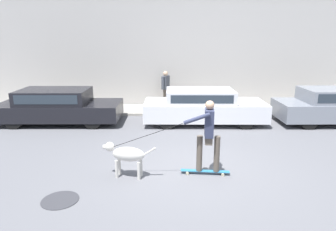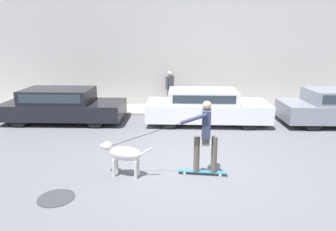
{
  "view_description": "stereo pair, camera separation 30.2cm",
  "coord_description": "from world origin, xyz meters",
  "px_view_note": "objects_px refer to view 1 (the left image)",
  "views": [
    {
      "loc": [
        -0.64,
        -6.68,
        3.08
      ],
      "look_at": [
        -0.7,
        1.55,
        0.95
      ],
      "focal_mm": 32.0,
      "sensor_mm": 36.0,
      "label": 1
    },
    {
      "loc": [
        -0.34,
        -6.67,
        3.08
      ],
      "look_at": [
        -0.7,
        1.55,
        0.95
      ],
      "focal_mm": 32.0,
      "sensor_mm": 36.0,
      "label": 2
    }
  ],
  "objects_px": {
    "parked_car_0": "(59,106)",
    "parked_car_2": "(336,107)",
    "parked_car_1": "(203,107)",
    "dog": "(127,155)",
    "skateboarder": "(208,133)",
    "pedestrian_with_bag": "(166,87)"
  },
  "relations": [
    {
      "from": "parked_car_1",
      "to": "dog",
      "type": "xyz_separation_m",
      "value": [
        -2.21,
        -4.51,
        -0.08
      ]
    },
    {
      "from": "parked_car_0",
      "to": "skateboarder",
      "type": "height_order",
      "value": "skateboarder"
    },
    {
      "from": "parked_car_1",
      "to": "dog",
      "type": "bearing_deg",
      "value": -116.19
    },
    {
      "from": "parked_car_0",
      "to": "skateboarder",
      "type": "xyz_separation_m",
      "value": [
        5.0,
        -4.37,
        0.37
      ]
    },
    {
      "from": "parked_car_0",
      "to": "parked_car_1",
      "type": "xyz_separation_m",
      "value": [
        5.37,
        0.0,
        -0.0
      ]
    },
    {
      "from": "parked_car_0",
      "to": "parked_car_1",
      "type": "height_order",
      "value": "parked_car_0"
    },
    {
      "from": "parked_car_0",
      "to": "dog",
      "type": "height_order",
      "value": "parked_car_0"
    },
    {
      "from": "parked_car_2",
      "to": "skateboarder",
      "type": "bearing_deg",
      "value": -141.61
    },
    {
      "from": "dog",
      "to": "pedestrian_with_bag",
      "type": "bearing_deg",
      "value": -85.63
    },
    {
      "from": "parked_car_2",
      "to": "pedestrian_with_bag",
      "type": "distance_m",
      "value": 6.77
    },
    {
      "from": "parked_car_0",
      "to": "parked_car_2",
      "type": "xyz_separation_m",
      "value": [
        10.27,
        -0.0,
        0.01
      ]
    },
    {
      "from": "parked_car_2",
      "to": "dog",
      "type": "height_order",
      "value": "parked_car_2"
    },
    {
      "from": "dog",
      "to": "skateboarder",
      "type": "relative_size",
      "value": 0.44
    },
    {
      "from": "parked_car_0",
      "to": "pedestrian_with_bag",
      "type": "xyz_separation_m",
      "value": [
        3.95,
        2.39,
        0.34
      ]
    },
    {
      "from": "parked_car_2",
      "to": "skateboarder",
      "type": "distance_m",
      "value": 6.85
    },
    {
      "from": "parked_car_2",
      "to": "skateboarder",
      "type": "height_order",
      "value": "skateboarder"
    },
    {
      "from": "parked_car_1",
      "to": "dog",
      "type": "height_order",
      "value": "parked_car_1"
    },
    {
      "from": "skateboarder",
      "to": "pedestrian_with_bag",
      "type": "distance_m",
      "value": 6.83
    },
    {
      "from": "dog",
      "to": "skateboarder",
      "type": "bearing_deg",
      "value": -164.72
    },
    {
      "from": "parked_car_0",
      "to": "skateboarder",
      "type": "bearing_deg",
      "value": -41.71
    },
    {
      "from": "parked_car_0",
      "to": "parked_car_2",
      "type": "relative_size",
      "value": 1.01
    },
    {
      "from": "skateboarder",
      "to": "pedestrian_with_bag",
      "type": "height_order",
      "value": "skateboarder"
    }
  ]
}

